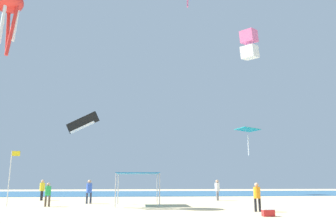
# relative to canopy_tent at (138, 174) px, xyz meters

# --- Properties ---
(ground) EXTENTS (110.00, 110.00, 0.10)m
(ground) POSITION_rel_canopy_tent_xyz_m (2.32, -5.51, -2.22)
(ground) COLOR #D1BA8C
(ocean_strip) EXTENTS (110.00, 22.02, 0.03)m
(ocean_strip) POSITION_rel_canopy_tent_xyz_m (2.32, 24.70, -2.15)
(ocean_strip) COLOR #28608C
(ocean_strip) RESTS_ON ground
(canopy_tent) EXTENTS (3.03, 3.08, 2.28)m
(canopy_tent) POSITION_rel_canopy_tent_xyz_m (0.00, 0.00, 0.00)
(canopy_tent) COLOR #B2B2B7
(canopy_tent) RESTS_ON ground
(person_near_tent) EXTENTS (0.41, 0.38, 1.59)m
(person_near_tent) POSITION_rel_canopy_tent_xyz_m (-6.10, -0.57, -1.23)
(person_near_tent) COLOR brown
(person_near_tent) RESTS_ON ground
(person_leftmost) EXTENTS (0.42, 0.38, 1.60)m
(person_leftmost) POSITION_rel_canopy_tent_xyz_m (6.77, -5.56, -1.23)
(person_leftmost) COLOR black
(person_leftmost) RESTS_ON ground
(person_central) EXTENTS (0.43, 0.46, 1.82)m
(person_central) POSITION_rel_canopy_tent_xyz_m (7.16, 5.64, -1.10)
(person_central) COLOR slate
(person_central) RESTS_ON ground
(person_rightmost) EXTENTS (0.43, 0.43, 1.80)m
(person_rightmost) POSITION_rel_canopy_tent_xyz_m (-3.75, 2.35, -1.11)
(person_rightmost) COLOR #33384C
(person_rightmost) RESTS_ON ground
(person_far_shore) EXTENTS (0.44, 0.49, 1.83)m
(person_far_shore) POSITION_rel_canopy_tent_xyz_m (-8.59, 7.05, -1.09)
(person_far_shore) COLOR black
(person_far_shore) RESTS_ON ground
(banner_flag) EXTENTS (0.61, 0.06, 3.78)m
(banner_flag) POSITION_rel_canopy_tent_xyz_m (-8.84, -0.10, 0.10)
(banner_flag) COLOR silver
(banner_flag) RESTS_ON ground
(cooler_box) EXTENTS (0.57, 0.37, 0.35)m
(cooler_box) POSITION_rel_canopy_tent_xyz_m (6.37, -8.10, -1.99)
(cooler_box) COLOR red
(cooler_box) RESTS_ON ground
(kite_parafoil_black) EXTENTS (4.61, 2.15, 2.90)m
(kite_parafoil_black) POSITION_rel_canopy_tent_xyz_m (-7.51, 19.89, 7.17)
(kite_parafoil_black) COLOR black
(kite_diamond_teal) EXTENTS (3.22, 3.23, 3.65)m
(kite_diamond_teal) POSITION_rel_canopy_tent_xyz_m (14.72, 18.76, 6.22)
(kite_diamond_teal) COLOR teal
(kite_octopus_red) EXTENTS (3.20, 3.20, 5.44)m
(kite_octopus_red) POSITION_rel_canopy_tent_xyz_m (-10.37, 0.06, 12.97)
(kite_octopus_red) COLOR red
(kite_box_pink) EXTENTS (1.99, 1.98, 2.98)m
(kite_box_pink) POSITION_rel_canopy_tent_xyz_m (10.46, 4.53, 12.43)
(kite_box_pink) COLOR pink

